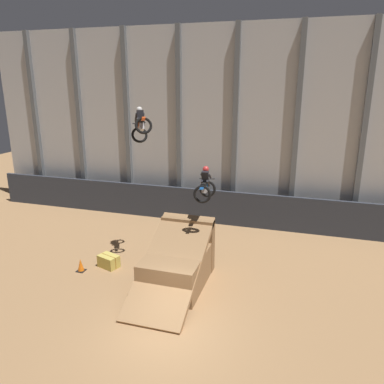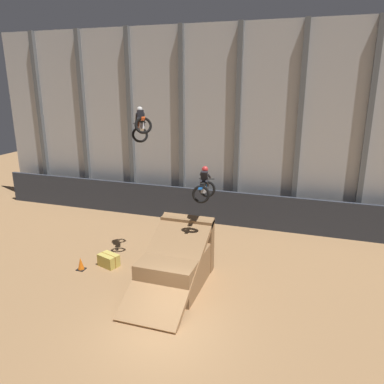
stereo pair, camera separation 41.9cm
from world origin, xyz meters
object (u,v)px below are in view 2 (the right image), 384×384
Objects in this scene: dirt_ramp at (177,262)px; traffic_cone_near_ramp at (81,264)px; rider_bike_left_air at (141,125)px; rider_bike_right_air at (204,186)px; hay_bale_trackside at (109,260)px.

dirt_ramp is 4.52m from traffic_cone_near_ramp.
rider_bike_right_air is (3.01, -0.43, -2.38)m from rider_bike_left_air.
traffic_cone_near_ramp is 0.56× the size of hay_bale_trackside.
rider_bike_left_air is 1.02× the size of rider_bike_right_air.
rider_bike_right_air is 5.69m from hay_bale_trackside.
dirt_ramp reaches higher than hay_bale_trackside.
dirt_ramp is 2.80× the size of rider_bike_right_air.
rider_bike_left_air reaches higher than traffic_cone_near_ramp.
traffic_cone_near_ramp is (-4.46, -0.42, -0.58)m from dirt_ramp.
hay_bale_trackside is (1.00, 0.71, -0.00)m from traffic_cone_near_ramp.
hay_bale_trackside is (-4.27, -0.89, -3.65)m from rider_bike_right_air.
rider_bike_left_air is 1.73× the size of hay_bale_trackside.
rider_bike_left_air reaches higher than rider_bike_right_air.
traffic_cone_near_ramp reaches higher than hay_bale_trackside.
traffic_cone_near_ramp is at bearing -170.93° from rider_bike_left_air.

